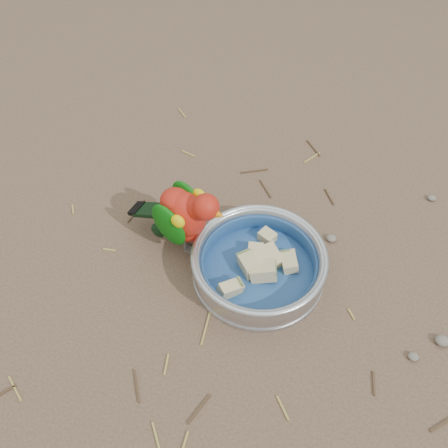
# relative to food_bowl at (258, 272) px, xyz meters

# --- Properties ---
(ground) EXTENTS (60.00, 60.00, 0.00)m
(ground) POSITION_rel_food_bowl_xyz_m (0.04, 0.03, -0.01)
(ground) COLOR brown
(food_bowl) EXTENTS (0.24, 0.24, 0.02)m
(food_bowl) POSITION_rel_food_bowl_xyz_m (0.00, 0.00, 0.00)
(food_bowl) COLOR #B2B2BA
(food_bowl) RESTS_ON ground
(bowl_wall) EXTENTS (0.24, 0.24, 0.04)m
(bowl_wall) POSITION_rel_food_bowl_xyz_m (0.00, 0.00, 0.03)
(bowl_wall) COLOR #B2B2BA
(bowl_wall) RESTS_ON food_bowl
(fruit_wedges) EXTENTS (0.15, 0.15, 0.03)m
(fruit_wedges) POSITION_rel_food_bowl_xyz_m (0.00, 0.00, 0.02)
(fruit_wedges) COLOR #D3BC87
(fruit_wedges) RESTS_ON food_bowl
(lory_parrot) EXTENTS (0.20, 0.14, 0.15)m
(lory_parrot) POSITION_rel_food_bowl_xyz_m (-0.15, 0.04, 0.07)
(lory_parrot) COLOR #B51E11
(lory_parrot) RESTS_ON ground
(ground_debris) EXTENTS (0.90, 0.80, 0.01)m
(ground_debris) POSITION_rel_food_bowl_xyz_m (0.03, 0.08, -0.01)
(ground_debris) COLOR #A49145
(ground_debris) RESTS_ON ground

